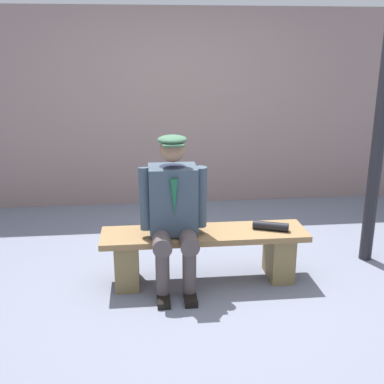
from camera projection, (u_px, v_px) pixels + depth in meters
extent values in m
plane|color=slate|center=(204.00, 280.00, 4.10)|extent=(30.00, 30.00, 0.00)
cube|color=olive|center=(204.00, 234.00, 3.98)|extent=(1.72, 0.42, 0.05)
cube|color=olive|center=(279.00, 255.00, 4.11)|extent=(0.19, 0.36, 0.40)
cube|color=olive|center=(127.00, 262.00, 3.98)|extent=(0.19, 0.36, 0.40)
cube|color=#374553|center=(173.00, 200.00, 3.86)|extent=(0.39, 0.30, 0.56)
cylinder|color=#1E2338|center=(172.00, 170.00, 3.79)|extent=(0.21, 0.21, 0.06)
cone|color=#195938|center=(174.00, 198.00, 3.70)|extent=(0.07, 0.07, 0.31)
sphere|color=#8C664C|center=(172.00, 149.00, 3.72)|extent=(0.20, 0.20, 0.20)
ellipsoid|color=#365942|center=(172.00, 140.00, 3.70)|extent=(0.23, 0.23, 0.07)
cube|color=#365942|center=(173.00, 145.00, 3.62)|extent=(0.16, 0.09, 0.02)
cylinder|color=#4C4242|center=(188.00, 237.00, 3.82)|extent=(0.15, 0.44, 0.15)
cylinder|color=#4C4242|center=(189.00, 271.00, 3.76)|extent=(0.11, 0.11, 0.46)
cube|color=black|center=(190.00, 298.00, 3.76)|extent=(0.10, 0.24, 0.05)
cylinder|color=#374553|center=(201.00, 197.00, 3.84)|extent=(0.11, 0.12, 0.51)
cylinder|color=#4C4242|center=(161.00, 238.00, 3.80)|extent=(0.15, 0.44, 0.15)
cylinder|color=#4C4242|center=(163.00, 272.00, 3.73)|extent=(0.11, 0.11, 0.46)
cube|color=black|center=(163.00, 299.00, 3.74)|extent=(0.10, 0.24, 0.05)
cylinder|color=#374553|center=(145.00, 199.00, 3.79)|extent=(0.12, 0.17, 0.51)
cylinder|color=black|center=(271.00, 226.00, 4.00)|extent=(0.30, 0.18, 0.07)
cube|color=gray|center=(181.00, 108.00, 5.93)|extent=(12.00, 0.24, 2.39)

